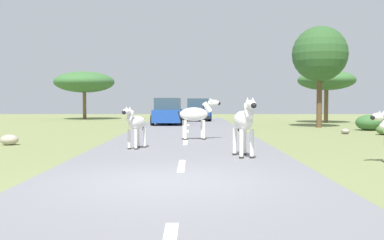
% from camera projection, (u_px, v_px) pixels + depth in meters
% --- Properties ---
extents(ground_plane, '(90.00, 90.00, 0.00)m').
position_uv_depth(ground_plane, '(167.00, 183.00, 8.64)').
color(ground_plane, olive).
extents(road, '(6.00, 64.00, 0.05)m').
position_uv_depth(road, '(180.00, 182.00, 8.64)').
color(road, slate).
rests_on(road, ground_plane).
extents(lane_markings, '(0.16, 56.00, 0.01)m').
position_uv_depth(lane_markings, '(178.00, 191.00, 7.64)').
color(lane_markings, silver).
rests_on(lane_markings, road).
extents(zebra_0, '(0.74, 1.40, 1.38)m').
position_uv_depth(zebra_0, '(136.00, 123.00, 14.43)').
color(zebra_0, silver).
rests_on(zebra_0, road).
extents(zebra_1, '(1.75, 0.71, 1.67)m').
position_uv_depth(zebra_1, '(197.00, 115.00, 17.79)').
color(zebra_1, silver).
rests_on(zebra_1, road).
extents(zebra_2, '(0.62, 1.75, 1.66)m').
position_uv_depth(zebra_2, '(245.00, 121.00, 12.26)').
color(zebra_2, silver).
rests_on(zebra_2, road).
extents(car_0, '(2.09, 4.38, 1.74)m').
position_uv_depth(car_0, '(198.00, 110.00, 35.41)').
color(car_0, '#1E479E').
rests_on(car_0, road).
extents(car_1, '(2.06, 4.36, 1.74)m').
position_uv_depth(car_1, '(169.00, 112.00, 29.35)').
color(car_1, '#1E479E').
rests_on(car_1, road).
extents(tree_0, '(4.15, 4.15, 3.83)m').
position_uv_depth(tree_0, '(327.00, 80.00, 32.45)').
color(tree_0, brown).
rests_on(tree_0, ground_plane).
extents(tree_2, '(3.30, 3.30, 6.06)m').
position_uv_depth(tree_2, '(321.00, 54.00, 26.54)').
color(tree_2, brown).
rests_on(tree_2, ground_plane).
extents(tree_5, '(5.17, 5.17, 4.13)m').
position_uv_depth(tree_5, '(85.00, 82.00, 38.46)').
color(tree_5, brown).
rests_on(tree_5, ground_plane).
extents(bush_0, '(1.42, 1.27, 0.85)m').
position_uv_depth(bush_0, '(370.00, 123.00, 24.08)').
color(bush_0, '#386633').
rests_on(bush_0, ground_plane).
extents(rock_1, '(0.68, 0.68, 0.39)m').
position_uv_depth(rock_1, '(364.00, 124.00, 27.03)').
color(rock_1, gray).
rests_on(rock_1, ground_plane).
extents(rock_2, '(0.64, 0.54, 0.38)m').
position_uv_depth(rock_2, '(10.00, 140.00, 16.14)').
color(rock_2, '#A89E8C').
rests_on(rock_2, ground_plane).
extents(rock_4, '(0.41, 0.44, 0.27)m').
position_uv_depth(rock_4, '(346.00, 131.00, 21.51)').
color(rock_4, gray).
rests_on(rock_4, ground_plane).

